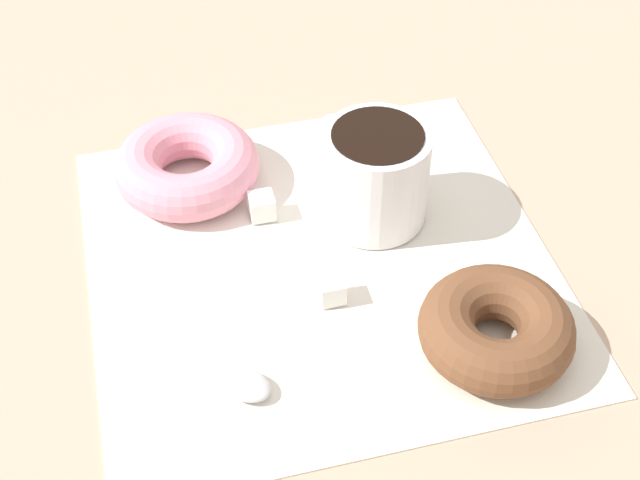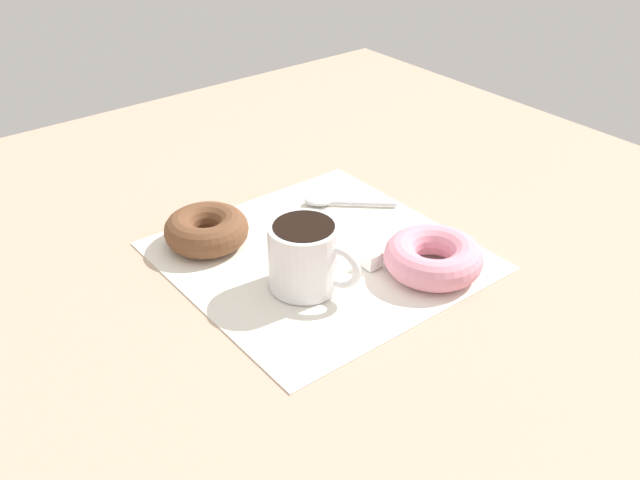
{
  "view_description": "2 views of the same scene",
  "coord_description": "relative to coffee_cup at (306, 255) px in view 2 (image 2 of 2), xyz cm",
  "views": [
    {
      "loc": [
        44.45,
        -12.18,
        46.59
      ],
      "look_at": [
        1.43,
        -1.37,
        2.3
      ],
      "focal_mm": 50.0,
      "sensor_mm": 36.0,
      "label": 1
    },
    {
      "loc": [
        -53.79,
        42.19,
        46.09
      ],
      "look_at": [
        1.43,
        -1.37,
        2.3
      ],
      "focal_mm": 40.0,
      "sensor_mm": 36.0,
      "label": 2
    }
  ],
  "objects": [
    {
      "name": "ground_plane",
      "position": [
        2.47,
        -3.67,
        -5.22
      ],
      "size": [
        120.0,
        120.0,
        2.0
      ],
      "primitive_type": "cube",
      "color": "tan"
    },
    {
      "name": "napkin",
      "position": [
        3.91,
        -5.04,
        -4.07
      ],
      "size": [
        32.82,
        32.82,
        0.3
      ],
      "primitive_type": "cube",
      "rotation": [
        0.0,
        0.0,
        0.0
      ],
      "color": "white",
      "rests_on": "ground_plane"
    },
    {
      "name": "coffee_cup",
      "position": [
        0.0,
        0.0,
        0.0
      ],
      "size": [
        10.45,
        7.81,
        7.58
      ],
      "color": "white",
      "rests_on": "napkin"
    },
    {
      "name": "donut_near_cup",
      "position": [
        14.37,
        4.01,
        -2.07
      ],
      "size": [
        10.13,
        10.13,
        3.71
      ],
      "primitive_type": "torus",
      "color": "brown",
      "rests_on": "napkin"
    },
    {
      "name": "donut_far",
      "position": [
        -6.63,
        -12.99,
        -2.09
      ],
      "size": [
        11.22,
        11.22,
        3.66
      ],
      "primitive_type": "torus",
      "color": "pink",
      "rests_on": "napkin"
    },
    {
      "name": "spoon",
      "position": [
        12.64,
        -13.55,
        -3.52
      ],
      "size": [
        9.26,
        10.06,
        0.9
      ],
      "color": "silver",
      "rests_on": "napkin"
    },
    {
      "name": "sugar_cube",
      "position": [
        -1.71,
        -8.14,
        -3.0
      ],
      "size": [
        1.85,
        1.85,
        1.85
      ],
      "primitive_type": "cube",
      "color": "white",
      "rests_on": "napkin"
    },
    {
      "name": "sugar_cube_extra",
      "position": [
        7.68,
        -5.17,
        -3.05
      ],
      "size": [
        1.74,
        1.74,
        1.74
      ],
      "primitive_type": "cube",
      "color": "white",
      "rests_on": "napkin"
    }
  ]
}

